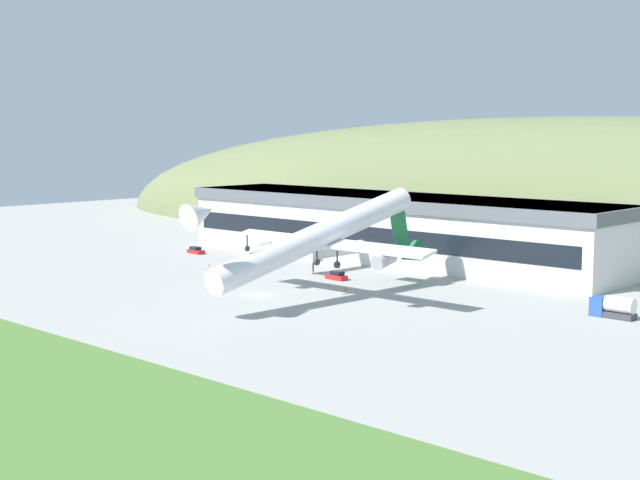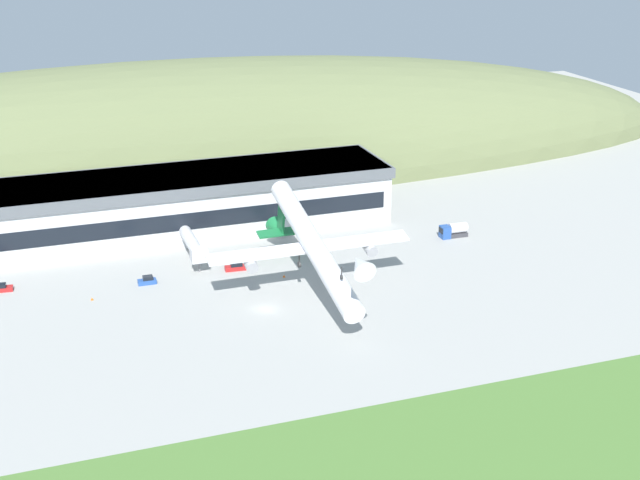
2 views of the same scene
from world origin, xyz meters
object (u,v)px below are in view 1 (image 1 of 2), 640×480
at_px(cargo_airplane, 322,238).
at_px(service_car_0, 263,266).
at_px(jetway_0, 332,251).
at_px(service_car_1, 196,251).
at_px(traffic_cone_1, 346,288).
at_px(traffic_cone_0, 209,265).
at_px(fuel_truck, 613,307).
at_px(service_car_2, 337,276).
at_px(terminal_building, 392,224).

bearing_deg(cargo_airplane, service_car_0, 153.45).
relative_size(jetway_0, service_car_0, 4.40).
xyz_separation_m(service_car_0, service_car_1, (-27.66, 5.91, -0.06)).
bearing_deg(traffic_cone_1, traffic_cone_0, 177.56).
height_order(service_car_1, traffic_cone_1, service_car_1).
relative_size(jetway_0, traffic_cone_0, 27.70).
bearing_deg(traffic_cone_0, cargo_airplane, -14.55).
distance_m(cargo_airplane, traffic_cone_0, 43.27).
bearing_deg(jetway_0, fuel_truck, -4.20).
distance_m(cargo_airplane, service_car_2, 21.53).
height_order(service_car_2, traffic_cone_1, service_car_2).
bearing_deg(service_car_1, service_car_2, -6.00).
height_order(terminal_building, fuel_truck, terminal_building).
distance_m(fuel_truck, traffic_cone_1, 44.09).
height_order(cargo_airplane, service_car_1, cargo_airplane).
bearing_deg(service_car_1, fuel_truck, -1.42).
bearing_deg(traffic_cone_0, terminal_building, 55.97).
relative_size(service_car_0, service_car_2, 0.82).
bearing_deg(jetway_0, terminal_building, 92.70).
xyz_separation_m(cargo_airplane, service_car_2, (-11.23, 15.86, -9.25)).
bearing_deg(cargo_airplane, fuel_truck, 24.49).
relative_size(service_car_2, traffic_cone_0, 7.67).
relative_size(terminal_building, traffic_cone_0, 174.21).
height_order(terminal_building, service_car_0, terminal_building).
bearing_deg(fuel_truck, service_car_2, -177.30).
xyz_separation_m(terminal_building, service_car_1, (-37.80, -21.55, -7.04)).
bearing_deg(service_car_2, fuel_truck, 2.70).
distance_m(jetway_0, service_car_2, 10.47).
bearing_deg(traffic_cone_1, cargo_airplane, -72.02).
bearing_deg(terminal_building, jetway_0, -87.30).
height_order(service_car_0, service_car_2, service_car_0).
height_order(fuel_truck, traffic_cone_0, fuel_truck).
height_order(terminal_building, traffic_cone_0, terminal_building).
bearing_deg(jetway_0, service_car_0, -144.79).
height_order(cargo_airplane, fuel_truck, cargo_airplane).
distance_m(cargo_airplane, service_car_0, 34.35).
height_order(cargo_airplane, service_car_0, cargo_airplane).
height_order(service_car_1, service_car_2, service_car_2).
height_order(service_car_2, fuel_truck, fuel_truck).
bearing_deg(traffic_cone_1, service_car_1, 167.84).
bearing_deg(fuel_truck, service_car_0, -177.13).
distance_m(cargo_airplane, fuel_truck, 44.92).
bearing_deg(cargo_airplane, service_car_1, 160.13).
relative_size(cargo_airplane, traffic_cone_1, 91.55).
relative_size(fuel_truck, traffic_cone_0, 11.11).
relative_size(traffic_cone_0, traffic_cone_1, 1.00).
bearing_deg(service_car_0, traffic_cone_1, -12.27).
xyz_separation_m(service_car_1, traffic_cone_0, (16.43, -10.10, -0.35)).
bearing_deg(cargo_airplane, service_car_2, 125.30).
bearing_deg(service_car_2, cargo_airplane, -54.70).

